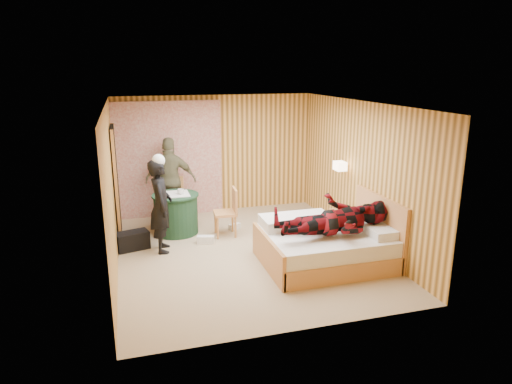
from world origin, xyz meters
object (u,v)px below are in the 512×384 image
object	(u,v)px
man_at_table	(171,180)
round_table	(176,213)
wall_lamp	(340,166)
man_on_bed	(335,210)
bed	(326,245)
chair_near	(229,208)
nightstand	(344,225)
woman_standing	(161,206)
chair_far	(173,196)
duffel_bag	(132,241)

from	to	relation	value
man_at_table	round_table	bearing A→B (deg)	103.42
wall_lamp	man_on_bed	size ratio (longest dim) A/B	0.15
bed	chair_near	size ratio (longest dim) A/B	2.18
nightstand	round_table	distance (m)	3.13
nightstand	man_on_bed	world-z (taller)	man_on_bed
woman_standing	chair_near	bearing A→B (deg)	-68.46
woman_standing	man_on_bed	bearing A→B (deg)	-116.78
nightstand	chair_near	distance (m)	2.13
round_table	man_at_table	bearing A→B (deg)	90.00
bed	chair_near	distance (m)	2.05
man_at_table	man_on_bed	size ratio (longest dim) A/B	0.97
wall_lamp	chair_far	xyz separation A→B (m)	(-2.92, 1.52, -0.76)
nightstand	man_at_table	distance (m)	3.52
duffel_bag	man_on_bed	xyz separation A→B (m)	(3.00, -1.67, 0.80)
chair_far	duffel_bag	bearing A→B (deg)	-108.55
man_on_bed	woman_standing	bearing A→B (deg)	149.62
bed	chair_far	distance (m)	3.47
wall_lamp	duffel_bag	xyz separation A→B (m)	(-3.77, 0.23, -1.14)
bed	wall_lamp	bearing A→B (deg)	56.67
chair_far	man_on_bed	world-z (taller)	man_on_bed
woman_standing	man_on_bed	distance (m)	2.90
round_table	woman_standing	bearing A→B (deg)	-112.04
man_on_bed	man_at_table	bearing A→B (deg)	125.91
nightstand	bed	bearing A→B (deg)	-131.17
nightstand	chair_far	distance (m)	3.44
round_table	chair_far	bearing A→B (deg)	88.24
bed	duffel_bag	world-z (taller)	bed
bed	man_on_bed	world-z (taller)	man_on_bed
nightstand	man_on_bed	distance (m)	1.48
round_table	man_on_bed	distance (m)	3.19
bed	woman_standing	distance (m)	2.81
woman_standing	nightstand	bearing A→B (deg)	-93.04
chair_near	man_at_table	bearing A→B (deg)	-136.12
bed	duffel_bag	xyz separation A→B (m)	(-2.98, 1.44, -0.15)
nightstand	duffel_bag	size ratio (longest dim) A/B	0.99
chair_far	man_at_table	bearing A→B (deg)	131.32
nightstand	woman_standing	bearing A→B (deg)	173.36
round_table	woman_standing	world-z (taller)	woman_standing
round_table	wall_lamp	bearing A→B (deg)	-15.76
man_at_table	chair_near	bearing A→B (deg)	143.35
chair_far	round_table	bearing A→B (deg)	-76.86
round_table	chair_near	distance (m)	1.03
nightstand	duffel_bag	world-z (taller)	nightstand
chair_far	man_at_table	distance (m)	0.33
man_on_bed	duffel_bag	bearing A→B (deg)	150.91
chair_far	woman_standing	distance (m)	1.55
wall_lamp	man_at_table	size ratio (longest dim) A/B	0.15
chair_near	man_at_table	xyz separation A→B (m)	(-0.94, 1.12, 0.34)
bed	man_at_table	world-z (taller)	man_at_table
duffel_bag	man_at_table	distance (m)	1.72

